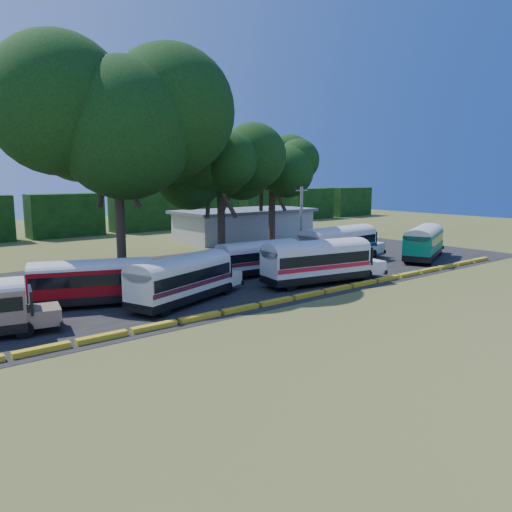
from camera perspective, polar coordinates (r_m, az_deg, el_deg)
ground at (r=33.79m, az=5.37°, el=-5.38°), size 160.00×160.00×0.00m
asphalt_strip at (r=43.54m, az=-4.69°, el=-2.07°), size 64.00×24.00×0.02m
curb at (r=34.46m, az=4.22°, el=-4.83°), size 53.70×0.45×0.30m
terminal_building at (r=67.56m, az=-1.29°, el=3.68°), size 19.00×9.00×4.00m
treeline_backdrop at (r=75.22m, az=-20.95°, el=4.38°), size 130.00×4.00×6.00m
bus_red at (r=34.28m, az=-17.90°, el=-2.56°), size 9.56×5.48×3.08m
bus_cream_west at (r=33.43m, az=-8.36°, el=-2.36°), size 10.15×5.70×3.26m
bus_cream_east at (r=42.71m, az=0.48°, el=0.01°), size 9.16×2.81×2.97m
bus_white_red at (r=39.43m, az=7.18°, el=-0.37°), size 10.97×4.44×3.51m
bus_white_blue at (r=49.68m, az=9.55°, el=1.58°), size 11.05×3.44×3.58m
bus_teal at (r=53.51m, az=18.67°, el=1.70°), size 10.60×6.59×3.44m
tree_west at (r=44.76m, az=-15.70°, el=14.34°), size 14.56×14.56×18.13m
tree_center at (r=51.25m, az=-4.07°, el=10.37°), size 9.06×9.06×12.96m
tree_east at (r=59.98m, az=1.85°, el=10.41°), size 8.55×8.55×13.00m
utility_pole at (r=53.10m, az=5.20°, el=4.04°), size 1.60×0.30×7.32m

